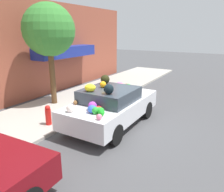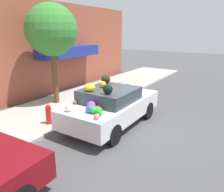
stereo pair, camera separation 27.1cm
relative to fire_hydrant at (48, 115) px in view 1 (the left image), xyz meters
The scene contains 6 objects.
ground_plane 2.18m from the fire_hydrant, 51.07° to the right, with size 60.00×60.00×0.00m, color #4C4C4F.
sidewalk_curb 1.74m from the fire_hydrant, 37.71° to the left, with size 24.00×3.20×0.10m.
building_facade 4.05m from the fire_hydrant, 64.65° to the left, with size 18.00×1.20×4.69m.
street_tree 3.71m from the fire_hydrant, 40.36° to the left, with size 2.18×2.18×4.27m.
fire_hydrant is the anchor object (origin of this frame).
art_car 2.21m from the fire_hydrant, 53.36° to the right, with size 3.93×1.88×1.69m.
Camera 1 is at (-6.25, -3.81, 3.22)m, focal length 35.00 mm.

